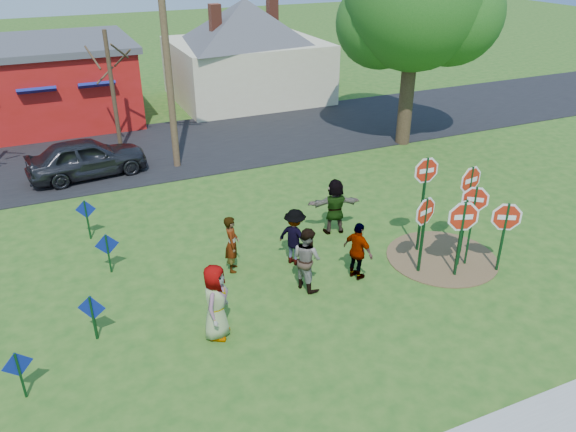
# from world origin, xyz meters

# --- Properties ---
(ground) EXTENTS (120.00, 120.00, 0.00)m
(ground) POSITION_xyz_m (0.00, 0.00, 0.00)
(ground) COLOR #245518
(ground) RESTS_ON ground
(road) EXTENTS (120.00, 7.50, 0.04)m
(road) POSITION_xyz_m (0.00, 11.50, 0.02)
(road) COLOR black
(road) RESTS_ON ground
(dirt_patch) EXTENTS (3.20, 3.20, 0.03)m
(dirt_patch) POSITION_xyz_m (4.50, -1.00, 0.01)
(dirt_patch) COLOR brown
(dirt_patch) RESTS_ON ground
(red_building) EXTENTS (9.40, 7.69, 3.90)m
(red_building) POSITION_xyz_m (-5.50, 17.99, 1.97)
(red_building) COLOR #A51610
(red_building) RESTS_ON ground
(cream_house) EXTENTS (9.40, 9.40, 6.50)m
(cream_house) POSITION_xyz_m (5.50, 18.00, 2.92)
(cream_house) COLOR beige
(cream_house) RESTS_ON ground
(stop_sign_a) EXTENTS (1.09, 0.40, 2.40)m
(stop_sign_a) POSITION_xyz_m (4.24, -1.90, 1.64)
(stop_sign_a) COLOR #103B1A
(stop_sign_a) RESTS_ON ground
(stop_sign_b) EXTENTS (1.03, 0.09, 3.10)m
(stop_sign_b) POSITION_xyz_m (4.09, -0.34, 2.27)
(stop_sign_b) COLOR #103B1A
(stop_sign_b) RESTS_ON ground
(stop_sign_c) EXTENTS (0.81, 0.60, 2.56)m
(stop_sign_c) POSITION_xyz_m (4.89, -1.55, 1.80)
(stop_sign_c) COLOR #103B1A
(stop_sign_c) RESTS_ON ground
(stop_sign_d) EXTENTS (1.08, 0.20, 2.90)m
(stop_sign_d) POSITION_xyz_m (5.16, -0.97, 2.10)
(stop_sign_d) COLOR #103B1A
(stop_sign_d) RESTS_ON ground
(stop_sign_e) EXTENTS (1.17, 0.08, 2.23)m
(stop_sign_e) POSITION_xyz_m (4.65, -1.50, 1.49)
(stop_sign_e) COLOR #103B1A
(stop_sign_e) RESTS_ON ground
(stop_sign_f) EXTENTS (0.96, 0.57, 2.24)m
(stop_sign_f) POSITION_xyz_m (5.48, -2.18, 1.56)
(stop_sign_f) COLOR #103B1A
(stop_sign_f) RESTS_ON ground
(stop_sign_g) EXTENTS (1.03, 0.31, 2.42)m
(stop_sign_g) POSITION_xyz_m (3.43, -1.33, 1.67)
(stop_sign_g) COLOR #103B1A
(stop_sign_g) RESTS_ON ground
(blue_diamond_a) EXTENTS (0.59, 0.14, 1.15)m
(blue_diamond_a) POSITION_xyz_m (-6.78, -2.00, 0.71)
(blue_diamond_a) COLOR #103B1A
(blue_diamond_a) RESTS_ON ground
(blue_diamond_b) EXTENTS (0.59, 0.31, 1.21)m
(blue_diamond_b) POSITION_xyz_m (-5.20, -0.68, 0.74)
(blue_diamond_b) COLOR #103B1A
(blue_diamond_b) RESTS_ON ground
(blue_diamond_c) EXTENTS (0.64, 0.06, 1.21)m
(blue_diamond_c) POSITION_xyz_m (-4.47, 2.16, 0.74)
(blue_diamond_c) COLOR #103B1A
(blue_diamond_c) RESTS_ON ground
(blue_diamond_d) EXTENTS (0.59, 0.17, 1.32)m
(blue_diamond_d) POSITION_xyz_m (-4.76, 4.40, 0.83)
(blue_diamond_d) COLOR #103B1A
(blue_diamond_d) RESTS_ON ground
(person_a) EXTENTS (1.02, 1.11, 1.91)m
(person_a) POSITION_xyz_m (-2.57, -1.71, 0.95)
(person_a) COLOR #415990
(person_a) RESTS_ON ground
(person_b) EXTENTS (0.58, 0.71, 1.67)m
(person_b) POSITION_xyz_m (-1.30, 0.89, 0.83)
(person_b) COLOR #1E6553
(person_b) RESTS_ON ground
(person_c) EXTENTS (0.90, 1.02, 1.77)m
(person_c) POSITION_xyz_m (0.23, -0.73, 0.89)
(person_c) COLOR brown
(person_c) RESTS_ON ground
(person_d) EXTENTS (1.10, 1.26, 1.69)m
(person_d) POSITION_xyz_m (0.46, 0.53, 0.84)
(person_d) COLOR #38373D
(person_d) RESTS_ON ground
(person_e) EXTENTS (0.70, 1.06, 1.68)m
(person_e) POSITION_xyz_m (1.69, -0.89, 0.84)
(person_e) COLOR #492F5B
(person_e) RESTS_ON ground
(person_f) EXTENTS (1.75, 0.90, 1.80)m
(person_f) POSITION_xyz_m (2.38, 1.71, 0.90)
(person_f) COLOR #1A532C
(person_f) RESTS_ON ground
(suv) EXTENTS (4.61, 2.29, 1.51)m
(suv) POSITION_xyz_m (-4.19, 9.59, 0.79)
(suv) COLOR #323137
(suv) RESTS_ON road
(utility_pole) EXTENTS (2.03, 0.84, 8.66)m
(utility_pole) POSITION_xyz_m (-0.81, 9.26, 4.56)
(utility_pole) COLOR #4C3823
(utility_pole) RESTS_ON ground
(leafy_tree) EXTENTS (6.36, 5.81, 9.04)m
(leafy_tree) POSITION_xyz_m (9.36, 7.93, 5.82)
(leafy_tree) COLOR #382819
(leafy_tree) RESTS_ON ground
(bare_tree_east) EXTENTS (1.80, 1.80, 5.09)m
(bare_tree_east) POSITION_xyz_m (-2.60, 12.05, 3.30)
(bare_tree_east) COLOR #382819
(bare_tree_east) RESTS_ON ground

